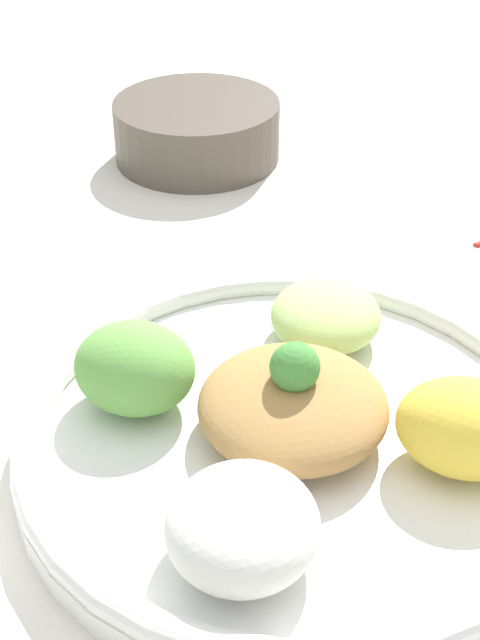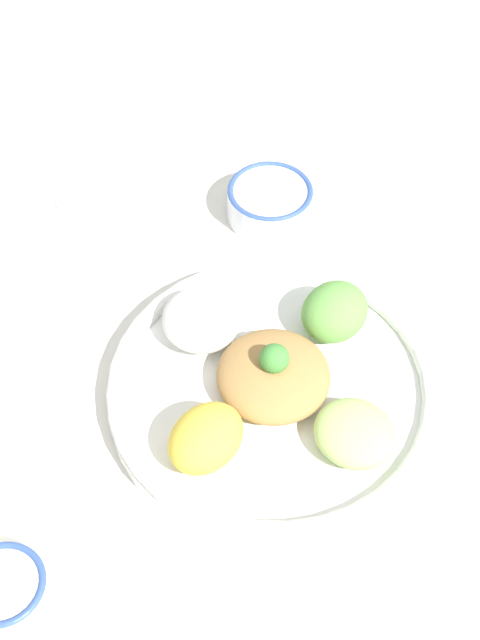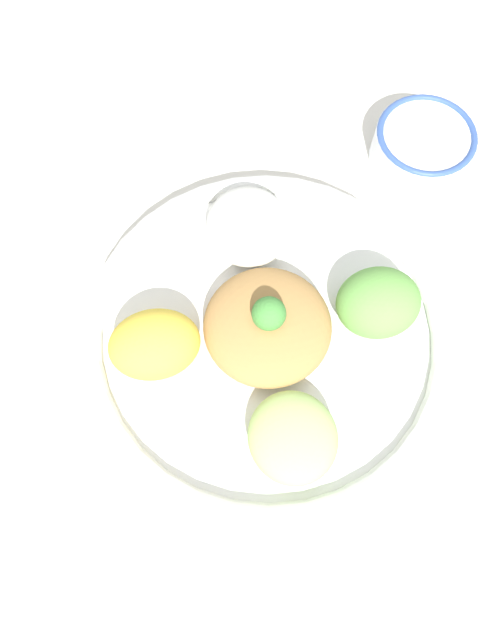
{
  "view_description": "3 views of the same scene",
  "coord_description": "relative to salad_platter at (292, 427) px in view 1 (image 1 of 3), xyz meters",
  "views": [
    {
      "loc": [
        -0.03,
        0.45,
        0.42
      ],
      "look_at": [
        0.01,
        -0.01,
        0.09
      ],
      "focal_mm": 50.0,
      "sensor_mm": 36.0,
      "label": 1
    },
    {
      "loc": [
        -0.52,
        -0.23,
        0.84
      ],
      "look_at": [
        -0.01,
        0.06,
        0.1
      ],
      "focal_mm": 50.0,
      "sensor_mm": 36.0,
      "label": 2
    },
    {
      "loc": [
        -0.13,
        -0.18,
        0.6
      ],
      "look_at": [
        -0.05,
        0.01,
        0.08
      ],
      "focal_mm": 35.0,
      "sensor_mm": 36.0,
      "label": 3
    }
  ],
  "objects": [
    {
      "name": "ground_plane",
      "position": [
        0.02,
        -0.01,
        -0.03
      ],
      "size": [
        2.4,
        2.4,
        0.0
      ],
      "primitive_type": "plane",
      "color": "silver"
    },
    {
      "name": "salad_platter",
      "position": [
        0.0,
        0.0,
        0.0
      ],
      "size": [
        0.37,
        0.37,
        0.09
      ],
      "color": "white",
      "rests_on": "ground_plane"
    },
    {
      "name": "side_serving_bowl",
      "position": [
        0.12,
        -0.46,
        0.01
      ],
      "size": [
        0.18,
        0.18,
        0.06
      ],
      "color": "#51473D",
      "rests_on": "ground_plane"
    }
  ]
}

